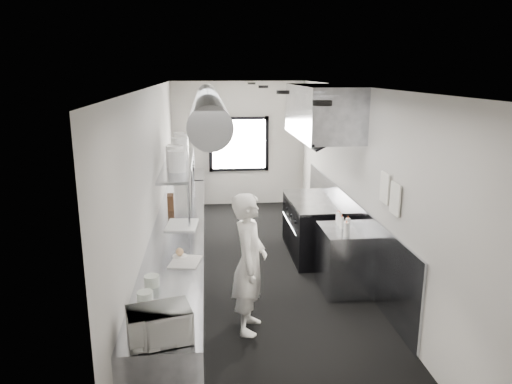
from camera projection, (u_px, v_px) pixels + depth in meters
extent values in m
cube|color=black|center=(257.00, 273.00, 7.41)|extent=(3.00, 8.00, 0.01)
cube|color=white|center=(258.00, 87.00, 6.72)|extent=(3.00, 8.00, 0.01)
cube|color=#B6B3AC|center=(239.00, 144.00, 10.92)|extent=(3.00, 0.02, 2.80)
cube|color=#B6B3AC|center=(321.00, 321.00, 3.21)|extent=(3.00, 0.02, 2.80)
cube|color=#B6B3AC|center=(154.00, 187.00, 6.92)|extent=(0.02, 8.00, 2.80)
cube|color=#B6B3AC|center=(357.00, 182.00, 7.22)|extent=(0.02, 8.00, 2.80)
cube|color=gray|center=(347.00, 229.00, 7.71)|extent=(0.03, 5.50, 1.10)
cylinder|color=gray|center=(208.00, 103.00, 7.10)|extent=(0.40, 6.40, 0.40)
cube|color=white|center=(239.00, 144.00, 10.88)|extent=(1.20, 0.03, 1.10)
cube|color=black|center=(239.00, 119.00, 10.76)|extent=(1.36, 0.03, 0.08)
cube|color=black|center=(239.00, 169.00, 11.04)|extent=(1.36, 0.03, 0.08)
cube|color=black|center=(211.00, 145.00, 10.84)|extent=(0.08, 0.03, 1.25)
cube|color=black|center=(267.00, 144.00, 10.97)|extent=(0.08, 0.03, 1.25)
cube|color=gray|center=(322.00, 111.00, 7.61)|extent=(0.80, 2.20, 0.80)
cube|color=gray|center=(298.00, 136.00, 7.66)|extent=(0.05, 2.20, 0.05)
cube|color=black|center=(316.00, 133.00, 7.68)|extent=(0.50, 2.10, 0.28)
cube|color=gray|center=(179.00, 261.00, 6.70)|extent=(0.70, 6.00, 0.90)
cube|color=gray|center=(178.00, 163.00, 7.87)|extent=(0.45, 3.00, 0.04)
cylinder|color=gray|center=(189.00, 205.00, 6.62)|extent=(0.04, 0.04, 0.66)
cylinder|color=gray|center=(191.00, 182.00, 7.97)|extent=(0.04, 0.04, 0.66)
cylinder|color=gray|center=(193.00, 166.00, 9.32)|extent=(0.04, 0.04, 0.66)
cube|color=black|center=(315.00, 228.00, 8.08)|extent=(0.85, 1.60, 0.90)
cube|color=gray|center=(316.00, 201.00, 7.96)|extent=(0.85, 1.60, 0.04)
cube|color=gray|center=(291.00, 229.00, 8.04)|extent=(0.03, 1.55, 0.80)
cylinder|color=gray|center=(289.00, 223.00, 8.01)|extent=(0.03, 1.30, 0.03)
cube|color=gray|center=(344.00, 260.00, 6.74)|extent=(0.65, 0.80, 0.90)
cube|color=gray|center=(188.00, 195.00, 10.27)|extent=(0.70, 1.20, 0.90)
cube|color=white|center=(385.00, 188.00, 6.01)|extent=(0.02, 0.28, 0.38)
cube|color=white|center=(395.00, 199.00, 5.68)|extent=(0.02, 0.28, 0.38)
imported|color=white|center=(250.00, 263.00, 5.60)|extent=(0.53, 0.69, 1.69)
imported|color=white|center=(159.00, 325.00, 3.87)|extent=(0.53, 0.45, 0.28)
cylinder|color=silver|center=(145.00, 297.00, 4.52)|extent=(0.16, 0.16, 0.11)
cylinder|color=silver|center=(152.00, 281.00, 4.87)|extent=(0.20, 0.20, 0.11)
cube|color=silver|center=(185.00, 262.00, 5.49)|extent=(0.39, 0.46, 0.01)
cylinder|color=white|center=(180.00, 256.00, 5.65)|extent=(0.21, 0.21, 0.01)
sphere|color=#DEAA74|center=(180.00, 252.00, 5.63)|extent=(0.09, 0.09, 0.09)
cube|color=silver|center=(182.00, 225.00, 6.78)|extent=(0.47, 0.60, 0.02)
cube|color=#522C1D|center=(171.00, 202.00, 7.54)|extent=(0.11, 0.22, 0.24)
cylinder|color=white|center=(177.00, 161.00, 7.08)|extent=(0.30, 0.30, 0.31)
cylinder|color=white|center=(175.00, 157.00, 7.39)|extent=(0.34, 0.34, 0.34)
cylinder|color=white|center=(179.00, 149.00, 7.97)|extent=(0.29, 0.29, 0.38)
cylinder|color=white|center=(181.00, 144.00, 8.44)|extent=(0.33, 0.33, 0.39)
cylinder|color=silver|center=(346.00, 229.00, 6.32)|extent=(0.07, 0.07, 0.19)
cylinder|color=silver|center=(348.00, 225.00, 6.49)|extent=(0.08, 0.08, 0.19)
cylinder|color=silver|center=(342.00, 223.00, 6.63)|extent=(0.07, 0.07, 0.16)
cylinder|color=silver|center=(340.00, 219.00, 6.76)|extent=(0.07, 0.07, 0.19)
cylinder|color=silver|center=(338.00, 217.00, 6.88)|extent=(0.06, 0.06, 0.16)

